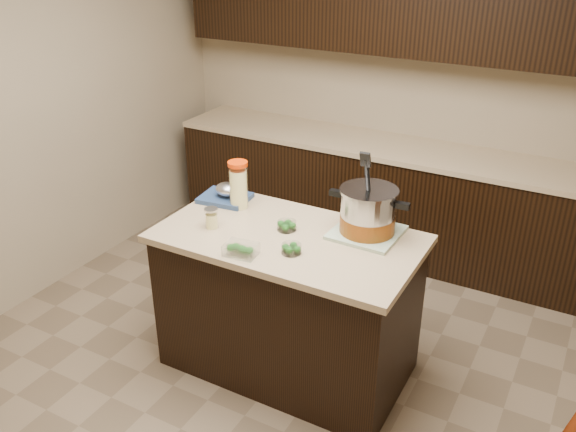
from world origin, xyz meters
name	(u,v)px	position (x,y,z in m)	size (l,w,h in m)	color
ground_plane	(288,364)	(0.00, 0.00, 0.00)	(4.00, 4.00, 0.00)	brown
room_shell	(288,90)	(0.00, 0.00, 1.71)	(4.04, 4.04, 2.72)	tan
back_cabinets	(396,139)	(0.00, 1.74, 0.94)	(3.60, 0.63, 2.33)	black
island	(288,303)	(0.00, 0.00, 0.45)	(1.46, 0.81, 0.90)	black
dish_towel	(367,232)	(0.38, 0.23, 0.91)	(0.36, 0.36, 0.02)	#648E60
stock_pot	(368,214)	(0.38, 0.22, 1.03)	(0.45, 0.34, 0.46)	#B7B7BC
lemonade_pitcher	(238,187)	(-0.44, 0.18, 1.04)	(0.14, 0.14, 0.29)	#F4EC95
mason_jar	(212,219)	(-0.43, -0.12, 0.96)	(0.08, 0.08, 0.13)	#F4EC95
broccoli_tub_left	(287,226)	(-0.04, 0.06, 0.92)	(0.11, 0.11, 0.05)	silver
broccoli_tub_right	(291,249)	(0.11, -0.16, 0.92)	(0.12, 0.12, 0.05)	silver
broccoli_tub_rect	(241,250)	(-0.11, -0.31, 0.93)	(0.18, 0.14, 0.06)	silver
blue_tray	(226,195)	(-0.56, 0.22, 0.94)	(0.32, 0.27, 0.11)	navy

